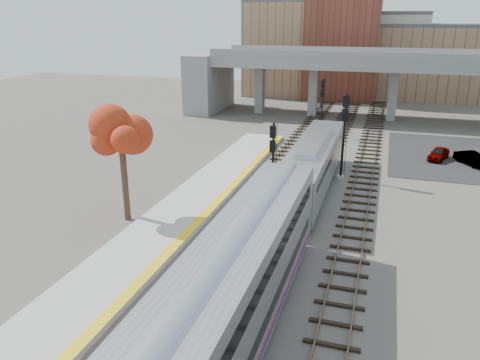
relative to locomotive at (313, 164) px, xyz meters
The scene contains 15 objects.
ground 13.88m from the locomotive, 94.19° to the right, with size 160.00×160.00×0.00m, color #47423D.
platform 16.09m from the locomotive, 121.14° to the right, with size 4.50×60.00×0.35m, color #9E9E99.
yellow_strip 15.18m from the locomotive, 114.94° to the right, with size 0.70×60.00×0.01m, color yellow.
tracks 2.49m from the locomotive, 93.31° to the right, with size 10.70×95.00×0.25m.
overpass 31.79m from the locomotive, 82.87° to the left, with size 54.00×12.00×9.50m.
buildings_far 53.21m from the locomotive, 89.72° to the left, with size 43.00×21.00×20.60m.
parking_lot 19.49m from the locomotive, 47.82° to the left, with size 14.00×18.00×0.04m, color black.
locomotive is the anchor object (origin of this frame).
coach 22.61m from the locomotive, 90.00° to the right, with size 3.03×25.00×5.00m.
signal_mast_near 5.90m from the locomotive, 111.13° to the right, with size 0.60×0.64×6.64m.
signal_mast_mid 4.43m from the locomotive, 61.05° to the left, with size 0.60×0.64×7.59m.
signal_mast_far 19.57m from the locomotive, 96.17° to the left, with size 0.60×0.64×6.80m.
tree 15.67m from the locomotive, 139.32° to the right, with size 3.60×3.60×8.20m.
car_a 16.59m from the locomotive, 49.25° to the left, with size 1.46×3.64×1.24m, color #99999E.
car_b 17.98m from the locomotive, 40.13° to the left, with size 1.32×3.79×1.25m, color #99999E.
Camera 1 is at (6.24, -23.02, 13.61)m, focal length 35.00 mm.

